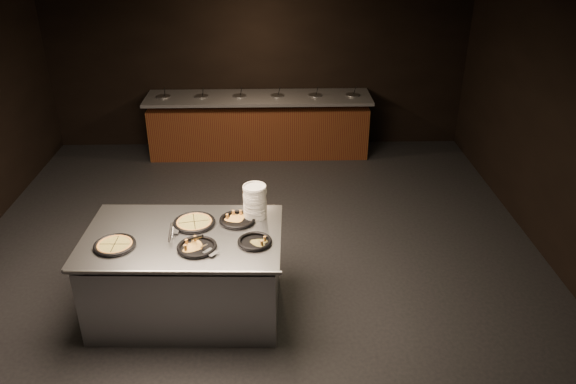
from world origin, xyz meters
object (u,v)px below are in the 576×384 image
object	(u,v)px
serving_counter	(186,275)
plate_stack	(255,201)
pan_cheese_whole	(194,222)
pan_veggie_whole	(115,245)

from	to	relation	value
serving_counter	plate_stack	world-z (taller)	plate_stack
plate_stack	pan_cheese_whole	size ratio (longest dim) A/B	0.83
pan_cheese_whole	pan_veggie_whole	bearing A→B (deg)	-150.20
pan_veggie_whole	serving_counter	bearing A→B (deg)	18.55
serving_counter	pan_veggie_whole	bearing A→B (deg)	-159.39
plate_stack	pan_cheese_whole	bearing A→B (deg)	-166.94
pan_veggie_whole	plate_stack	bearing A→B (deg)	22.47
plate_stack	pan_cheese_whole	world-z (taller)	plate_stack
serving_counter	pan_cheese_whole	xyz separation A→B (m)	(0.10, 0.20, 0.51)
serving_counter	plate_stack	distance (m)	1.03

